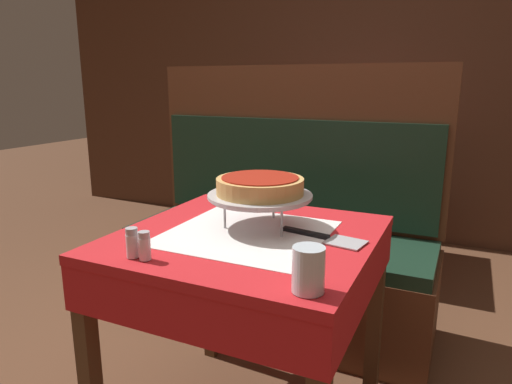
% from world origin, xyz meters
% --- Properties ---
extents(dining_table_front, '(0.77, 0.77, 0.73)m').
position_xyz_m(dining_table_front, '(0.00, 0.00, 0.62)').
color(dining_table_front, red).
rests_on(dining_table_front, ground_plane).
extents(dining_table_rear, '(0.84, 0.84, 0.73)m').
position_xyz_m(dining_table_rear, '(-0.14, 1.74, 0.63)').
color(dining_table_rear, red).
rests_on(dining_table_rear, ground_plane).
extents(booth_bench, '(1.49, 0.53, 1.27)m').
position_xyz_m(booth_bench, '(-0.20, 0.77, 0.35)').
color(booth_bench, brown).
rests_on(booth_bench, ground_plane).
extents(back_wall_panel, '(6.00, 0.04, 2.40)m').
position_xyz_m(back_wall_panel, '(0.00, 2.36, 1.20)').
color(back_wall_panel, '#4C2D1E').
rests_on(back_wall_panel, ground_plane).
extents(pizza_pan_stand, '(0.33, 0.33, 0.11)m').
position_xyz_m(pizza_pan_stand, '(0.01, 0.07, 0.83)').
color(pizza_pan_stand, '#ADADB2').
rests_on(pizza_pan_stand, dining_table_front).
extents(deep_dish_pizza, '(0.28, 0.28, 0.06)m').
position_xyz_m(deep_dish_pizza, '(0.01, 0.07, 0.87)').
color(deep_dish_pizza, tan).
rests_on(deep_dish_pizza, pizza_pan_stand).
extents(pizza_server, '(0.27, 0.11, 0.01)m').
position_xyz_m(pizza_server, '(0.24, 0.05, 0.73)').
color(pizza_server, '#BCBCC1').
rests_on(pizza_server, dining_table_front).
extents(water_glass_near, '(0.07, 0.07, 0.10)m').
position_xyz_m(water_glass_near, '(0.30, -0.31, 0.78)').
color(water_glass_near, silver).
rests_on(water_glass_near, dining_table_front).
extents(salt_shaker, '(0.03, 0.03, 0.08)m').
position_xyz_m(salt_shaker, '(-0.19, -0.31, 0.77)').
color(salt_shaker, silver).
rests_on(salt_shaker, dining_table_front).
extents(pepper_shaker, '(0.03, 0.03, 0.08)m').
position_xyz_m(pepper_shaker, '(-0.15, -0.31, 0.76)').
color(pepper_shaker, silver).
rests_on(pepper_shaker, dining_table_front).
extents(condiment_caddy, '(0.15, 0.15, 0.14)m').
position_xyz_m(condiment_caddy, '(-0.08, 1.75, 0.76)').
color(condiment_caddy, black).
rests_on(condiment_caddy, dining_table_rear).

